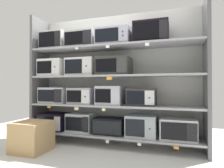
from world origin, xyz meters
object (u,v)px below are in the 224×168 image
object	(u,v)px
microwave_6	(83,96)
microwave_4	(178,129)
microwave_7	(111,95)
microwave_11	(114,66)
microwave_9	(54,68)
shipping_carton	(32,136)
microwave_13	(82,40)
microwave_15	(151,33)
microwave_0	(55,121)
microwave_2	(110,126)
microwave_12	(55,41)
microwave_5	(55,95)
microwave_14	(114,38)
microwave_1	(81,122)
microwave_10	(82,67)
microwave_3	(142,126)
microwave_8	(142,97)

from	to	relation	value
microwave_6	microwave_4	bearing A→B (deg)	-0.01
microwave_7	microwave_11	size ratio (longest dim) A/B	0.78
microwave_9	shipping_carton	bearing A→B (deg)	-85.49
microwave_13	microwave_15	bearing A→B (deg)	-0.01
microwave_0	microwave_4	distance (m)	2.16
microwave_2	microwave_12	size ratio (longest dim) A/B	1.07
microwave_6	shipping_carton	xyz separation A→B (m)	(-0.54, -0.64, -0.60)
microwave_13	microwave_4	bearing A→B (deg)	-0.01
microwave_15	microwave_5	bearing A→B (deg)	179.99
microwave_7	microwave_14	size ratio (longest dim) A/B	0.75
microwave_2	microwave_7	bearing A→B (deg)	1.25
microwave_9	microwave_2	bearing A→B (deg)	-0.02
microwave_9	microwave_11	xyz separation A→B (m)	(1.16, -0.00, -0.01)
microwave_6	microwave_14	distance (m)	1.14
microwave_1	microwave_10	bearing A→B (deg)	-0.37
microwave_0	microwave_7	world-z (taller)	microwave_7
microwave_4	microwave_14	bearing A→B (deg)	179.99
microwave_5	microwave_10	size ratio (longest dim) A/B	0.99
microwave_5	microwave_6	xyz separation A→B (m)	(0.56, 0.00, -0.00)
microwave_11	microwave_14	xyz separation A→B (m)	(-0.00, -0.00, 0.48)
microwave_5	microwave_7	bearing A→B (deg)	0.01
microwave_0	microwave_4	xyz separation A→B (m)	(2.16, -0.00, 0.00)
microwave_9	microwave_12	xyz separation A→B (m)	(0.00, -0.00, 0.50)
microwave_3	microwave_10	distance (m)	1.43
microwave_12	microwave_14	size ratio (longest dim) A/B	0.83
microwave_11	microwave_14	bearing A→B (deg)	-134.51
microwave_3	microwave_8	world-z (taller)	microwave_8
microwave_0	microwave_7	size ratio (longest dim) A/B	1.17
microwave_7	microwave_2	bearing A→B (deg)	-178.75
microwave_4	microwave_6	xyz separation A→B (m)	(-1.59, 0.00, 0.47)
microwave_0	microwave_13	size ratio (longest dim) A/B	0.94
microwave_7	microwave_5	bearing A→B (deg)	-179.99
microwave_7	microwave_13	xyz separation A→B (m)	(-0.54, -0.00, 0.97)
microwave_1	microwave_9	world-z (taller)	microwave_9
microwave_9	microwave_0	bearing A→B (deg)	-0.69
microwave_3	microwave_6	world-z (taller)	microwave_6
microwave_0	microwave_1	size ratio (longest dim) A/B	1.09
microwave_15	microwave_12	bearing A→B (deg)	-180.00
microwave_7	microwave_10	distance (m)	0.73
microwave_9	microwave_4	bearing A→B (deg)	-0.01
microwave_0	microwave_6	bearing A→B (deg)	0.02
microwave_11	shipping_carton	distance (m)	1.69
microwave_9	microwave_14	world-z (taller)	microwave_14
microwave_0	microwave_10	xyz separation A→B (m)	(0.55, -0.00, 0.98)
microwave_7	microwave_9	size ratio (longest dim) A/B	0.91
microwave_5	microwave_9	xyz separation A→B (m)	(-0.02, 0.00, 0.50)
microwave_1	microwave_15	xyz separation A→B (m)	(1.23, -0.00, 1.48)
microwave_2	microwave_13	xyz separation A→B (m)	(-0.52, 0.00, 1.48)
microwave_3	microwave_7	xyz separation A→B (m)	(-0.52, 0.00, 0.48)
microwave_11	microwave_12	xyz separation A→B (m)	(-1.16, -0.00, 0.51)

